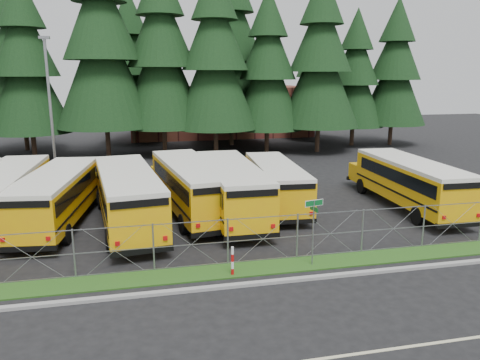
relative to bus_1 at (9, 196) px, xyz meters
name	(u,v)px	position (x,y,z in m)	size (l,w,h in m)	color
ground	(246,254)	(11.13, -7.01, -1.44)	(120.00, 120.00, 0.00)	black
curb	(265,283)	(11.13, -10.11, -1.38)	(50.00, 0.25, 0.12)	gray
grass_verge	(256,268)	(11.13, -8.71, -1.41)	(50.00, 1.40, 0.06)	#214614
road_lane_line	(312,360)	(11.13, -15.01, -1.43)	(50.00, 0.12, 0.01)	beige
chainlink_fence	(251,240)	(11.13, -8.01, -0.44)	(44.00, 0.10, 2.00)	gray
brick_building	(219,111)	(17.13, 32.99, 1.56)	(22.00, 10.00, 6.00)	maroon
bus_1	(9,196)	(0.00, 0.00, 0.00)	(2.59, 10.97, 2.88)	#E9AC07
bus_2	(59,198)	(2.61, -0.86, -0.03)	(2.54, 10.78, 2.82)	#E9AC07
bus_3	(127,198)	(6.09, -1.99, 0.05)	(2.68, 11.35, 2.98)	#E9AC07
bus_4	(190,188)	(9.47, -0.45, 0.04)	(2.65, 11.24, 2.95)	#E9AC07
bus_5	(230,190)	(11.58, -1.33, 0.03)	(2.65, 11.23, 2.94)	#E9AC07
bus_6	(275,185)	(14.53, -0.05, -0.13)	(2.35, 9.96, 2.61)	#E9AC07
bus_east	(407,184)	(22.00, -2.02, -0.01)	(2.56, 10.86, 2.85)	#E9AC07
street_sign	(314,219)	(13.49, -8.87, 0.60)	(0.83, 0.54, 2.81)	gray
striped_bollard	(232,261)	(10.10, -9.12, -0.84)	(0.11, 0.11, 1.20)	#B20C0C
light_standard	(50,106)	(0.99, 8.94, 4.06)	(0.70, 0.35, 10.14)	gray
conifer_2	(26,67)	(-2.53, 20.00, 6.77)	(7.42, 7.42, 16.41)	black
conifer_3	(102,49)	(4.12, 19.04, 8.34)	(8.84, 8.84, 19.56)	black
conifer_4	(162,58)	(9.36, 19.48, 7.66)	(8.23, 8.23, 18.20)	black
conifer_5	(215,61)	(14.12, 18.04, 7.37)	(7.96, 7.96, 17.61)	black
conifer_6	(268,71)	(19.38, 18.77, 6.42)	(7.11, 7.11, 15.72)	black
conifer_7	(320,63)	(24.39, 17.87, 7.22)	(7.83, 7.83, 17.33)	black
conifer_8	(355,78)	(29.63, 20.95, 5.72)	(6.47, 6.47, 14.31)	black
conifer_9	(395,73)	(33.98, 20.53, 6.31)	(7.00, 7.00, 15.49)	black
conifer_10	(19,63)	(-4.24, 25.27, 7.18)	(7.80, 7.80, 17.24)	black
conifer_11	(131,67)	(6.50, 27.87, 6.85)	(7.50, 7.50, 16.58)	black
conifer_12	(231,53)	(16.91, 24.13, 8.37)	(8.87, 8.87, 19.61)	black
conifer_13	(320,70)	(27.78, 26.08, 6.57)	(7.24, 7.24, 16.01)	black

